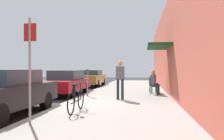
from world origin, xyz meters
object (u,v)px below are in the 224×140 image
parked_car_1 (66,82)px  bicycle_0 (76,100)px  cafe_chair_1 (152,84)px  seated_patron_0 (154,81)px  parked_car_2 (91,78)px  parking_meter (87,81)px  cafe_chair_0 (153,85)px  street_sign (30,62)px  parked_car_0 (3,92)px  pedestrian_standing (120,77)px  seated_patron_1 (153,80)px

parked_car_1 → bicycle_0: parked_car_1 is taller
cafe_chair_1 → seated_patron_0: bearing=-86.5°
parked_car_2 → parking_meter: parking_meter is taller
parked_car_2 → seated_patron_0: (4.87, -6.39, 0.09)m
parking_meter → cafe_chair_0: (3.26, 1.21, -0.26)m
parked_car_1 → street_sign: street_sign is taller
parked_car_0 → parking_meter: bearing=70.9°
bicycle_0 → pedestrian_standing: bearing=70.0°
bicycle_0 → cafe_chair_1: size_ratio=1.97×
parked_car_1 → parked_car_0: bearing=-90.0°
parked_car_2 → cafe_chair_1: 7.25m
parked_car_2 → cafe_chair_1: size_ratio=5.06×
bicycle_0 → seated_patron_1: bearing=66.6°
seated_patron_1 → cafe_chair_0: bearing=-93.4°
bicycle_0 → pedestrian_standing: size_ratio=1.01×
parking_meter → cafe_chair_0: bearing=20.3°
seated_patron_0 → bicycle_0: bearing=-117.2°
parked_car_1 → cafe_chair_0: bearing=-0.9°
parking_meter → cafe_chair_0: size_ratio=1.52×
seated_patron_0 → pedestrian_standing: size_ratio=0.76×
parked_car_0 → seated_patron_1: parked_car_0 is taller
cafe_chair_1 → seated_patron_1: size_ratio=0.67×
parked_car_2 → street_sign: street_sign is taller
parking_meter → seated_patron_1: size_ratio=1.02×
parked_car_0 → seated_patron_1: size_ratio=3.41×
parked_car_0 → bicycle_0: (2.19, 0.45, -0.27)m
parked_car_1 → pedestrian_standing: 4.03m
parked_car_2 → seated_patron_0: seated_patron_0 is taller
cafe_chair_0 → parked_car_0: bearing=-130.3°
pedestrian_standing → parked_car_2: bearing=110.8°
parking_meter → bicycle_0: bearing=-81.0°
seated_patron_0 → parked_car_0: bearing=-130.7°
parked_car_0 → street_sign: street_sign is taller
seated_patron_0 → seated_patron_1: 0.99m
cafe_chair_1 → cafe_chair_0: bearing=-89.9°
bicycle_0 → cafe_chair_1: (2.62, 6.18, 0.14)m
cafe_chair_0 → pedestrian_standing: pedestrian_standing is taller
cafe_chair_1 → pedestrian_standing: bearing=-115.7°
parked_car_1 → parking_meter: (1.55, -1.29, 0.17)m
cafe_chair_0 → seated_patron_0: size_ratio=0.67×
parking_meter → seated_patron_0: bearing=19.7°
street_sign → seated_patron_1: 8.56m
parking_meter → bicycle_0: (0.64, -4.02, -0.41)m
seated_patron_1 → pedestrian_standing: bearing=-116.4°
parked_car_0 → bicycle_0: parked_car_0 is taller
parked_car_0 → parking_meter: (1.55, 4.47, 0.14)m
street_sign → seated_patron_0: street_sign is taller
cafe_chair_1 → parked_car_1: bearing=-169.7°
street_sign → pedestrian_standing: (1.78, 4.62, -0.52)m
parked_car_1 → cafe_chair_0: parked_car_1 is taller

